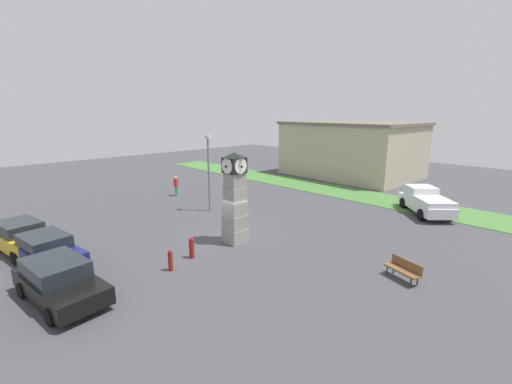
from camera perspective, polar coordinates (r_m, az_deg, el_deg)
name	(u,v)px	position (r m, az deg, el deg)	size (l,w,h in m)	color
ground_plane	(228,239)	(20.13, -4.64, -7.78)	(81.65, 81.65, 0.00)	#424247
clock_tower	(235,201)	(18.94, -3.54, -1.44)	(1.33, 1.32, 5.09)	gray
bollard_near_tower	(170,260)	(16.61, -14.07, -10.95)	(0.22, 0.22, 1.02)	maroon
bollard_mid_row	(192,247)	(17.71, -10.67, -9.08)	(0.26, 0.26, 1.09)	maroon
car_navy_sedan	(22,237)	(21.82, -34.42, -6.20)	(4.37, 2.48, 1.62)	gold
car_near_tower	(48,251)	(19.18, -31.41, -8.37)	(4.43, 2.44, 1.54)	navy
car_by_building	(59,280)	(15.78, -29.95, -12.64)	(4.77, 2.49, 1.58)	black
pickup_truck	(426,201)	(27.37, 26.41, -1.41)	(4.98, 4.98, 1.85)	silver
bench	(404,269)	(16.64, 23.43, -11.63)	(1.69, 0.99, 0.90)	brown
pedestrian_crossing_lot	(176,184)	(30.58, -13.18, 1.24)	(0.42, 0.47, 1.76)	#338C4C
street_lamp_near_road	(209,167)	(25.02, -7.91, 4.10)	(0.50, 0.24, 5.59)	slate
warehouse_blue_far	(351,149)	(40.58, 15.60, 6.92)	(14.25, 10.52, 6.07)	#B7A88E
grass_verge_far	(333,190)	(32.77, 12.65, 0.29)	(48.99, 4.43, 0.04)	#477A38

